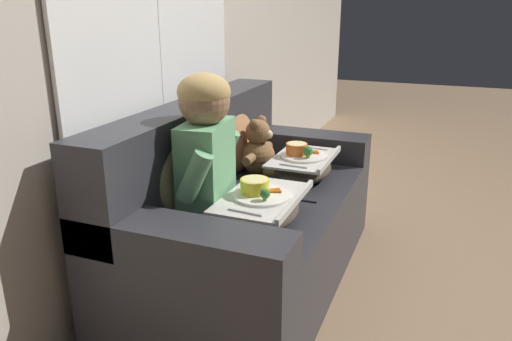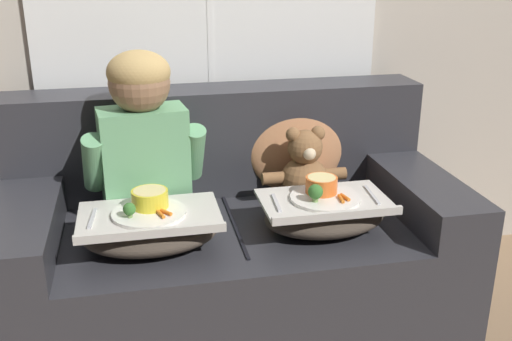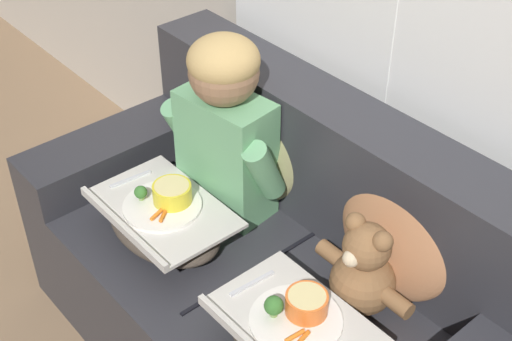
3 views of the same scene
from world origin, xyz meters
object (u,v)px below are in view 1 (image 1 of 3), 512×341
at_px(throw_pillow_behind_teddy, 235,135).
at_px(lap_tray_teddy, 303,166).
at_px(couch, 243,217).
at_px(lap_tray_child, 262,208).
at_px(teddy_bear, 259,150).
at_px(throw_pillow_behind_child, 179,167).
at_px(child_figure, 206,140).

distance_m(throw_pillow_behind_teddy, lap_tray_teddy, 0.41).
distance_m(couch, lap_tray_child, 0.42).
relative_size(throw_pillow_behind_teddy, lap_tray_child, 0.91).
height_order(throw_pillow_behind_teddy, lap_tray_child, throw_pillow_behind_teddy).
relative_size(couch, teddy_bear, 4.95).
height_order(throw_pillow_behind_child, teddy_bear, throw_pillow_behind_child).
height_order(lap_tray_child, lap_tray_teddy, lap_tray_teddy).
relative_size(throw_pillow_behind_child, lap_tray_teddy, 1.00).
relative_size(throw_pillow_behind_teddy, teddy_bear, 1.26).
bearing_deg(teddy_bear, throw_pillow_behind_teddy, 89.98).
bearing_deg(child_figure, teddy_bear, -0.30).
distance_m(couch, lap_tray_teddy, 0.42).
height_order(child_figure, lap_tray_teddy, child_figure).
xyz_separation_m(couch, child_figure, (-0.30, 0.04, 0.47)).
height_order(throw_pillow_behind_child, throw_pillow_behind_teddy, throw_pillow_behind_child).
xyz_separation_m(child_figure, teddy_bear, (0.60, -0.00, -0.21)).
bearing_deg(throw_pillow_behind_teddy, lap_tray_child, -147.05).
distance_m(throw_pillow_behind_child, child_figure, 0.19).
height_order(throw_pillow_behind_teddy, lap_tray_teddy, throw_pillow_behind_teddy).
distance_m(couch, throw_pillow_behind_teddy, 0.48).
height_order(throw_pillow_behind_child, child_figure, child_figure).
bearing_deg(teddy_bear, lap_tray_child, -157.45).
bearing_deg(couch, throw_pillow_behind_child, 149.89).
xyz_separation_m(couch, teddy_bear, (0.30, 0.03, 0.26)).
xyz_separation_m(couch, lap_tray_teddy, (0.30, -0.22, 0.20)).
xyz_separation_m(lap_tray_child, lap_tray_teddy, (0.60, -0.00, 0.00)).
bearing_deg(child_figure, throw_pillow_behind_child, 90.06).
relative_size(lap_tray_child, lap_tray_teddy, 1.04).
xyz_separation_m(teddy_bear, lap_tray_child, (-0.60, -0.25, -0.06)).
relative_size(throw_pillow_behind_child, child_figure, 0.72).
distance_m(teddy_bear, lap_tray_teddy, 0.26).
distance_m(throw_pillow_behind_child, lap_tray_child, 0.41).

